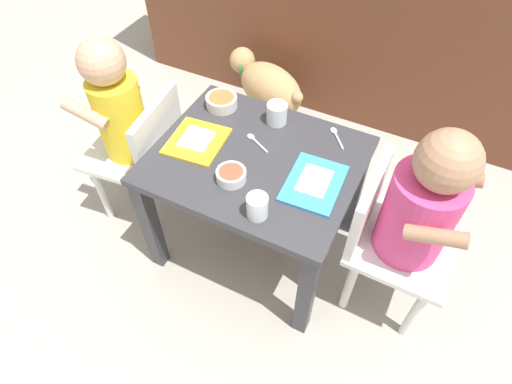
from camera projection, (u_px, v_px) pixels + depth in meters
The scene contains 13 objects.
ground_plane at pixel (256, 243), 1.58m from camera, with size 7.00×7.00×0.00m, color #9E998E.
dining_table at pixel (256, 176), 1.30m from camera, with size 0.60×0.49×0.44m.
seated_child_left at pixel (123, 117), 1.36m from camera, with size 0.31×0.31×0.70m.
seated_child_right at pixel (417, 210), 1.11m from camera, with size 0.29×0.29×0.71m.
dog at pixel (267, 86), 1.87m from camera, with size 0.42×0.29×0.31m.
food_tray_left at pixel (197, 141), 1.28m from camera, with size 0.17×0.19×0.02m.
food_tray_right at pixel (314, 183), 1.17m from camera, with size 0.16×0.20×0.02m.
water_cup_left at pixel (277, 114), 1.33m from camera, with size 0.06×0.06×0.07m.
water_cup_right at pixel (257, 208), 1.09m from camera, with size 0.06×0.06×0.07m.
veggie_bowl_far at pixel (231, 175), 1.18m from camera, with size 0.08×0.08×0.03m.
cereal_bowl_right_side at pixel (222, 101), 1.38m from camera, with size 0.10×0.10×0.04m.
spoon_by_left_tray at pixel (256, 141), 1.29m from camera, with size 0.09×0.06×0.01m.
spoon_by_right_tray at pixel (336, 136), 1.30m from camera, with size 0.07×0.09×0.01m.
Camera 1 is at (0.40, -0.79, 1.32)m, focal length 30.15 mm.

